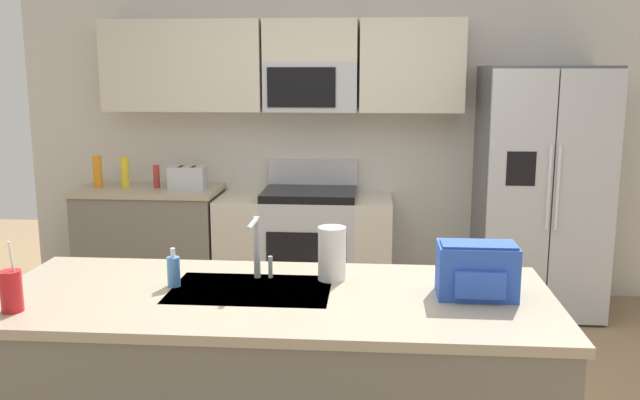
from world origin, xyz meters
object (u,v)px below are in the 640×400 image
at_px(range_oven, 305,246).
at_px(sink_faucet, 257,243).
at_px(pepper_mill, 157,176).
at_px(paper_towel_roll, 332,253).
at_px(bottle_yellow, 125,172).
at_px(toaster, 188,178).
at_px(bottle_orange, 98,171).
at_px(drink_cup_red, 11,291).
at_px(backpack, 477,269).
at_px(refrigerator, 540,191).
at_px(soap_dispenser, 174,271).

xyz_separation_m(range_oven, sink_faucet, (0.03, -2.33, 0.62)).
relative_size(pepper_mill, paper_towel_roll, 0.75).
height_order(pepper_mill, bottle_yellow, bottle_yellow).
xyz_separation_m(toaster, paper_towel_roll, (1.27, -2.25, 0.03)).
xyz_separation_m(bottle_orange, drink_cup_red, (0.81, -2.80, -0.04)).
height_order(toaster, backpack, backpack).
relative_size(toaster, bottle_orange, 1.11).
distance_m(pepper_mill, backpack, 3.29).
height_order(toaster, paper_towel_roll, paper_towel_roll).
height_order(refrigerator, bottle_yellow, refrigerator).
distance_m(refrigerator, soap_dispenser, 3.17).
relative_size(toaster, bottle_yellow, 1.15).
height_order(bottle_yellow, sink_faucet, sink_faucet).
bearing_deg(bottle_orange, sink_faucet, -53.99).
distance_m(toaster, soap_dispenser, 2.48).
distance_m(refrigerator, paper_towel_roll, 2.65).
bearing_deg(drink_cup_red, range_oven, 73.19).
height_order(pepper_mill, backpack, backpack).
xyz_separation_m(sink_faucet, paper_towel_roll, (0.33, 0.02, -0.05)).
height_order(range_oven, bottle_orange, bottle_orange).
bearing_deg(bottle_orange, backpack, -43.34).
distance_m(bottle_yellow, backpack, 3.45).
bearing_deg(toaster, paper_towel_roll, -60.49).
relative_size(soap_dispenser, backpack, 0.53).
bearing_deg(bottle_yellow, backpack, -45.90).
bearing_deg(drink_cup_red, sink_faucet, 28.92).
bearing_deg(bottle_yellow, drink_cup_red, -78.24).
distance_m(pepper_mill, paper_towel_roll, 2.77).
xyz_separation_m(bottle_yellow, drink_cup_red, (0.58, -2.80, -0.04)).
distance_m(refrigerator, toaster, 2.70).
bearing_deg(range_oven, soap_dispenser, -97.35).
xyz_separation_m(bottle_yellow, soap_dispenser, (1.12, -2.45, -0.05)).
relative_size(range_oven, bottle_yellow, 5.61).
relative_size(bottle_yellow, drink_cup_red, 0.86).
bearing_deg(paper_towel_roll, refrigerator, 57.55).
xyz_separation_m(refrigerator, bottle_orange, (-3.44, 0.06, 0.10)).
bearing_deg(soap_dispenser, pepper_mill, 109.41).
xyz_separation_m(toaster, pepper_mill, (-0.26, 0.05, 0.00)).
bearing_deg(bottle_orange, toaster, -3.17).
bearing_deg(sink_faucet, drink_cup_red, -151.08).
relative_size(sink_faucet, soap_dispenser, 1.66).
distance_m(range_oven, paper_towel_roll, 2.40).
distance_m(toaster, sink_faucet, 2.47).
distance_m(bottle_yellow, bottle_orange, 0.22).
height_order(pepper_mill, sink_faucet, sink_faucet).
relative_size(pepper_mill, backpack, 0.57).
relative_size(drink_cup_red, paper_towel_roll, 1.18).
distance_m(pepper_mill, bottle_yellow, 0.25).
bearing_deg(refrigerator, soap_dispenser, -131.30).
distance_m(refrigerator, backpack, 2.55).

